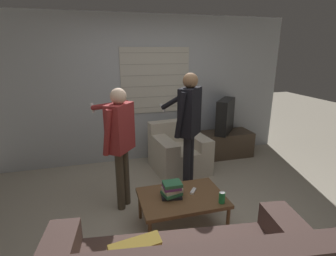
{
  "coord_description": "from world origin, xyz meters",
  "views": [
    {
      "loc": [
        -0.94,
        -2.55,
        1.99
      ],
      "look_at": [
        -0.05,
        0.58,
        1.0
      ],
      "focal_mm": 28.0,
      "sensor_mm": 36.0,
      "label": 1
    }
  ],
  "objects_px": {
    "tv": "(225,116)",
    "spare_remote": "(193,191)",
    "armchair_beige": "(178,151)",
    "coffee_table": "(182,199)",
    "soda_can": "(222,198)",
    "person_left_standing": "(120,136)",
    "person_right_standing": "(189,120)",
    "book_stack": "(172,190)"
  },
  "relations": [
    {
      "from": "spare_remote",
      "to": "person_left_standing",
      "type": "bearing_deg",
      "value": -179.39
    },
    {
      "from": "tv",
      "to": "person_left_standing",
      "type": "height_order",
      "value": "person_left_standing"
    },
    {
      "from": "armchair_beige",
      "to": "tv",
      "type": "relative_size",
      "value": 1.51
    },
    {
      "from": "armchair_beige",
      "to": "person_left_standing",
      "type": "relative_size",
      "value": 0.61
    },
    {
      "from": "book_stack",
      "to": "armchair_beige",
      "type": "bearing_deg",
      "value": 69.41
    },
    {
      "from": "coffee_table",
      "to": "person_left_standing",
      "type": "xyz_separation_m",
      "value": [
        -0.6,
        0.62,
        0.61
      ]
    },
    {
      "from": "tv",
      "to": "person_left_standing",
      "type": "xyz_separation_m",
      "value": [
        -2.05,
        -1.18,
        0.18
      ]
    },
    {
      "from": "person_left_standing",
      "to": "book_stack",
      "type": "distance_m",
      "value": 0.91
    },
    {
      "from": "armchair_beige",
      "to": "coffee_table",
      "type": "distance_m",
      "value": 1.55
    },
    {
      "from": "tv",
      "to": "person_right_standing",
      "type": "bearing_deg",
      "value": -5.6
    },
    {
      "from": "tv",
      "to": "person_right_standing",
      "type": "xyz_separation_m",
      "value": [
        -1.11,
        -1.04,
        0.28
      ]
    },
    {
      "from": "tv",
      "to": "spare_remote",
      "type": "xyz_separation_m",
      "value": [
        -1.29,
        -1.74,
        -0.38
      ]
    },
    {
      "from": "person_left_standing",
      "to": "soda_can",
      "type": "relative_size",
      "value": 12.33
    },
    {
      "from": "tv",
      "to": "person_right_standing",
      "type": "relative_size",
      "value": 0.37
    },
    {
      "from": "armchair_beige",
      "to": "spare_remote",
      "type": "distance_m",
      "value": 1.47
    },
    {
      "from": "armchair_beige",
      "to": "person_right_standing",
      "type": "xyz_separation_m",
      "value": [
        -0.1,
        -0.73,
        0.75
      ]
    },
    {
      "from": "armchair_beige",
      "to": "person_right_standing",
      "type": "bearing_deg",
      "value": 75.64
    },
    {
      "from": "person_right_standing",
      "to": "spare_remote",
      "type": "distance_m",
      "value": 0.98
    },
    {
      "from": "person_right_standing",
      "to": "soda_can",
      "type": "bearing_deg",
      "value": -136.52
    },
    {
      "from": "tv",
      "to": "book_stack",
      "type": "height_order",
      "value": "tv"
    },
    {
      "from": "book_stack",
      "to": "person_right_standing",
      "type": "bearing_deg",
      "value": 58.33
    },
    {
      "from": "spare_remote",
      "to": "armchair_beige",
      "type": "bearing_deg",
      "value": 116.22
    },
    {
      "from": "coffee_table",
      "to": "spare_remote",
      "type": "relative_size",
      "value": 7.43
    },
    {
      "from": "soda_can",
      "to": "tv",
      "type": "bearing_deg",
      "value": 62.07
    },
    {
      "from": "armchair_beige",
      "to": "spare_remote",
      "type": "bearing_deg",
      "value": 72.04
    },
    {
      "from": "person_right_standing",
      "to": "spare_remote",
      "type": "height_order",
      "value": "person_right_standing"
    },
    {
      "from": "coffee_table",
      "to": "person_left_standing",
      "type": "relative_size",
      "value": 0.61
    },
    {
      "from": "book_stack",
      "to": "soda_can",
      "type": "xyz_separation_m",
      "value": [
        0.48,
        -0.26,
        -0.02
      ]
    },
    {
      "from": "armchair_beige",
      "to": "tv",
      "type": "bearing_deg",
      "value": -169.79
    },
    {
      "from": "armchair_beige",
      "to": "coffee_table",
      "type": "xyz_separation_m",
      "value": [
        -0.44,
        -1.49,
        0.05
      ]
    },
    {
      "from": "book_stack",
      "to": "spare_remote",
      "type": "xyz_separation_m",
      "value": [
        0.26,
        0.03,
        -0.08
      ]
    },
    {
      "from": "person_left_standing",
      "to": "book_stack",
      "type": "relative_size",
      "value": 6.24
    },
    {
      "from": "person_left_standing",
      "to": "person_right_standing",
      "type": "bearing_deg",
      "value": -43.27
    },
    {
      "from": "person_right_standing",
      "to": "book_stack",
      "type": "distance_m",
      "value": 1.04
    },
    {
      "from": "armchair_beige",
      "to": "soda_can",
      "type": "relative_size",
      "value": 7.56
    },
    {
      "from": "coffee_table",
      "to": "person_right_standing",
      "type": "relative_size",
      "value": 0.56
    },
    {
      "from": "tv",
      "to": "soda_can",
      "type": "bearing_deg",
      "value": 13.29
    },
    {
      "from": "armchair_beige",
      "to": "soda_can",
      "type": "bearing_deg",
      "value": 80.97
    },
    {
      "from": "armchair_beige",
      "to": "book_stack",
      "type": "bearing_deg",
      "value": 62.69
    },
    {
      "from": "coffee_table",
      "to": "soda_can",
      "type": "bearing_deg",
      "value": -33.05
    },
    {
      "from": "soda_can",
      "to": "spare_remote",
      "type": "distance_m",
      "value": 0.36
    },
    {
      "from": "book_stack",
      "to": "tv",
      "type": "bearing_deg",
      "value": 48.66
    }
  ]
}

